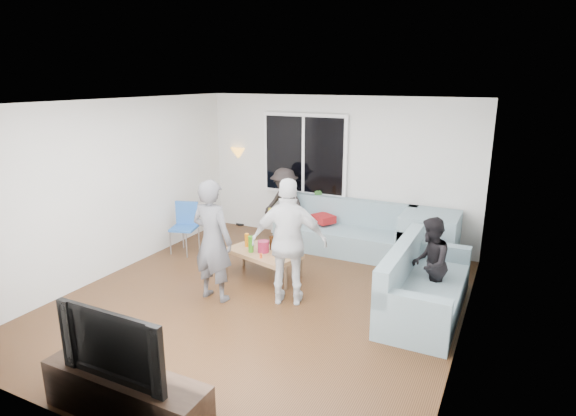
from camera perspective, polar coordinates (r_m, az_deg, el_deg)
The scene contains 32 objects.
floor at distance 6.48m, azimuth -3.20°, elevation -11.20°, with size 5.00×5.50×0.04m, color #56351C.
ceiling at distance 5.80m, azimuth -3.60°, elevation 12.80°, with size 5.00×5.50×0.04m, color white.
wall_back at distance 8.47m, azimuth 5.92°, elevation 4.56°, with size 5.00×0.04×2.60m, color silver.
wall_front at distance 3.99m, azimuth -23.68°, elevation -9.33°, with size 5.00×0.04×2.60m, color silver.
wall_left at distance 7.55m, azimuth -20.28°, elevation 2.35°, with size 0.04×5.50×2.60m, color silver.
wall_right at distance 5.29m, azimuth 21.14°, elevation -3.07°, with size 0.04×5.50×2.60m, color silver.
window_frame at distance 8.57m, azimuth 2.00°, elevation 6.47°, with size 1.62×0.06×1.47m, color white.
window_glass at distance 8.54m, azimuth 1.89°, elevation 6.43°, with size 1.50×0.02×1.35m, color black.
window_mullion at distance 8.53m, azimuth 1.86°, elevation 6.42°, with size 0.05×0.03×1.35m, color white.
radiator at distance 8.82m, azimuth 1.82°, elevation -1.55°, with size 1.30×0.12×0.62m, color silver.
potted_plant at distance 8.55m, azimuth 3.56°, elevation 1.18°, with size 0.18×0.15×0.33m, color #346428.
vase at distance 8.82m, azimuth -0.26°, elevation 1.20°, with size 0.18×0.18×0.19m, color silver.
sofa_back_section at distance 8.11m, azimuth 6.75°, elevation -2.33°, with size 2.30×0.85×0.85m, color gray, non-canonical shape.
sofa_right_section at distance 6.26m, azimuth 16.39°, elevation -8.38°, with size 0.85×2.00×0.85m, color gray, non-canonical shape.
sofa_corner at distance 7.79m, azimuth 16.67°, elevation -3.66°, with size 0.85×0.85×0.85m, color gray.
cushion_yellow at distance 8.54m, azimuth -1.13°, elevation -0.71°, with size 0.38×0.32×0.14m, color gold.
cushion_red at distance 8.28m, azimuth 4.30°, elevation -1.29°, with size 0.36×0.30×0.13m, color maroon.
coffee_table at distance 7.11m, azimuth -3.00°, elevation -6.77°, with size 1.10×0.60×0.40m, color #A4784F.
pitcher at distance 6.99m, azimuth -2.99°, elevation -4.67°, with size 0.17×0.17×0.17m, color maroon.
side_chair at distance 8.16m, azimuth -12.45°, elevation -2.45°, with size 0.40×0.40×0.86m, color #275BAC, non-canonical shape.
floor_lamp at distance 9.47m, azimuth -5.84°, elevation 2.51°, with size 0.32×0.32×1.56m, color #FFA330, non-canonical shape.
player_left at distance 6.29m, azimuth -9.11°, elevation -3.91°, with size 0.60×0.39×1.64m, color #4B4B50.
player_right at distance 6.09m, azimuth 0.16°, elevation -4.17°, with size 0.98×0.41×1.68m, color silver.
spectator_right at distance 6.30m, azimuth 16.71°, elevation -6.47°, with size 0.59×0.46×1.21m, color black.
spectator_back at distance 8.50m, azimuth -0.45°, elevation 0.36°, with size 0.87×0.50×1.35m, color black.
tv_console at distance 4.63m, azimuth -18.95°, elevation -20.61°, with size 1.60×0.40×0.44m, color #38261C.
television at distance 4.34m, azimuth -19.58°, elevation -14.83°, with size 1.10×0.14×0.64m, color black.
bottle_b at distance 6.98m, azimuth -4.50°, elevation -4.38°, with size 0.08×0.08×0.24m, color #378D19.
bottle_d at distance 6.83m, azimuth -1.52°, elevation -4.78°, with size 0.07×0.07×0.25m, color orange.
bottle_c at distance 7.07m, azimuth -1.97°, elevation -4.22°, with size 0.07×0.07×0.21m, color black.
bottle_a at distance 7.22m, azimuth -4.97°, elevation -3.88°, with size 0.07×0.07×0.20m, color orange.
bottle_e at distance 6.91m, azimuth -0.13°, elevation -4.60°, with size 0.07×0.07×0.23m, color black.
Camera 1 is at (2.88, -5.03, 2.88)m, focal length 29.45 mm.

